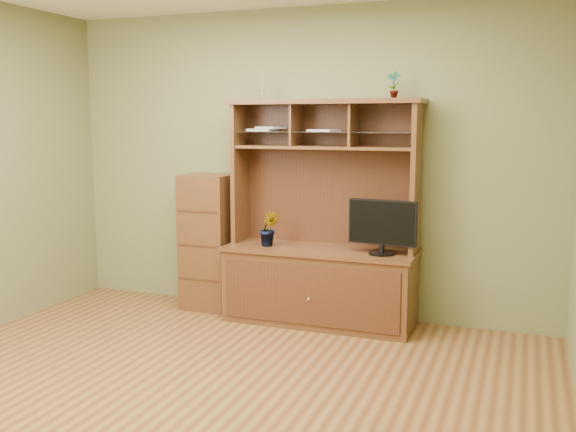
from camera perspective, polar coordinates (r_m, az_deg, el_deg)
The scene contains 8 objects.
room at distance 3.91m, azimuth -8.57°, elevation 2.89°, with size 4.54×4.04×2.74m.
media_hutch at distance 5.51m, azimuth 2.92°, elevation -4.14°, with size 1.66×0.61×1.90m.
monitor at distance 5.22m, azimuth 8.38°, elevation -0.86°, with size 0.56×0.22×0.44m.
orchid_plant at distance 5.53m, azimuth -1.69°, elevation -1.11°, with size 0.17×0.14×0.31m, color #2B591E.
top_plant at distance 5.31m, azimuth 9.37°, elevation 11.45°, with size 0.12×0.08×0.22m, color #3A6A25.
reed_diffuser at distance 5.65m, azimuth -2.30°, elevation 11.28°, with size 0.05×0.05×0.26m.
magazines at distance 5.57m, azimuth -0.27°, elevation 7.70°, with size 0.84×0.25×0.04m.
side_cabinet at distance 5.95m, azimuth -7.06°, elevation -2.28°, with size 0.44×0.40×1.24m.
Camera 1 is at (1.90, -3.40, 1.72)m, focal length 40.00 mm.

